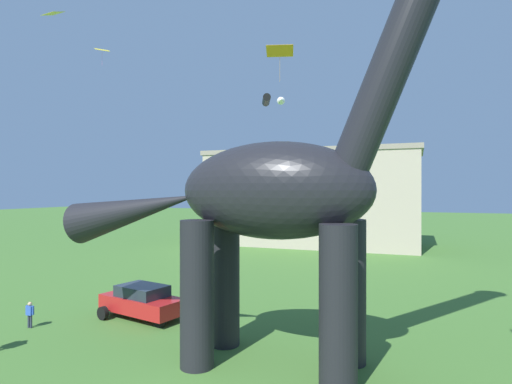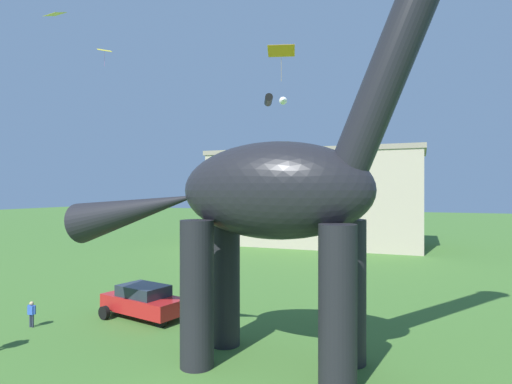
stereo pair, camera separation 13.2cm
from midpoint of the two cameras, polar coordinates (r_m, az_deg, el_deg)
dinosaur_sculpture at (r=14.69m, az=2.39°, el=0.21°), size 16.00×3.39×16.73m
parked_sedan_left at (r=21.42m, az=-14.73°, el=-13.98°), size 4.49×2.66×1.55m
person_photographer at (r=21.80m, az=-27.81°, el=-14.05°), size 0.43×0.19×1.14m
kite_far_right at (r=35.11m, az=-19.62°, el=17.51°), size 1.20×1.24×1.32m
kite_drifting at (r=27.32m, az=-25.31°, el=20.82°), size 1.13×0.87×0.29m
kite_mid_center at (r=37.17m, az=2.23°, el=12.28°), size 2.36×2.41×0.69m
kite_high_left at (r=26.18m, az=3.57°, el=18.41°), size 1.84×1.55×1.98m
background_building_block at (r=48.52m, az=8.15°, el=-0.75°), size 23.28×10.56×10.51m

